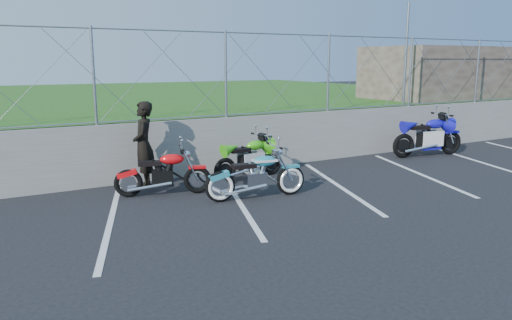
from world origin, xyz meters
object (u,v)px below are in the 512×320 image
cruiser_turquoise (257,177)px  naked_orange (165,175)px  sportbike_green (250,160)px  sportbike_blue (429,138)px  person_standing (144,145)px

cruiser_turquoise → naked_orange: 1.84m
cruiser_turquoise → sportbike_green: cruiser_turquoise is taller
cruiser_turquoise → sportbike_blue: sportbike_blue is taller
cruiser_turquoise → naked_orange: size_ratio=1.11×
sportbike_blue → person_standing: bearing=-173.3°
sportbike_blue → person_standing: size_ratio=1.25×
cruiser_turquoise → sportbike_green: size_ratio=1.09×
person_standing → cruiser_turquoise: bearing=61.4°
naked_orange → person_standing: (-0.15, 0.80, 0.50)m
sportbike_green → sportbike_blue: bearing=-9.3°
cruiser_turquoise → sportbike_green: (0.68, 1.51, 0.01)m
sportbike_green → person_standing: size_ratio=1.04×
cruiser_turquoise → sportbike_green: 1.65m
naked_orange → sportbike_green: 2.19m
sportbike_green → sportbike_blue: sportbike_blue is taller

